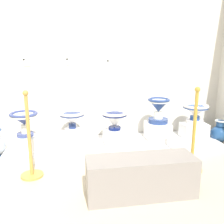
# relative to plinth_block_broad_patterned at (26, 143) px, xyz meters

# --- Properties ---
(ground_plane) EXTENTS (5.75, 5.68, 0.02)m
(ground_plane) POSITION_rel_plinth_block_broad_patterned_xyz_m (1.28, -1.56, -0.20)
(ground_plane) COLOR beige
(wall_back) EXTENTS (3.95, 0.06, 3.30)m
(wall_back) POSITION_rel_plinth_block_broad_patterned_xyz_m (1.28, 0.51, 1.46)
(wall_back) COLOR silver
(wall_back) RESTS_ON ground_plane
(display_platform) EXTENTS (3.14, 0.77, 0.09)m
(display_platform) POSITION_rel_plinth_block_broad_patterned_xyz_m (1.28, 0.08, -0.14)
(display_platform) COLOR white
(display_platform) RESTS_ON ground_plane
(plinth_block_broad_patterned) EXTENTS (0.37, 0.34, 0.20)m
(plinth_block_broad_patterned) POSITION_rel_plinth_block_broad_patterned_xyz_m (0.00, 0.00, 0.00)
(plinth_block_broad_patterned) COLOR white
(plinth_block_broad_patterned) RESTS_ON display_platform
(antique_toilet_broad_patterned) EXTENTS (0.37, 0.37, 0.33)m
(antique_toilet_broad_patterned) POSITION_rel_plinth_block_broad_patterned_xyz_m (0.00, 0.00, 0.34)
(antique_toilet_broad_patterned) COLOR #3B4987
(antique_toilet_broad_patterned) RESTS_ON plinth_block_broad_patterned
(plinth_block_tall_cobalt) EXTENTS (0.38, 0.32, 0.18)m
(plinth_block_tall_cobalt) POSITION_rel_plinth_block_broad_patterned_xyz_m (0.64, 0.12, -0.01)
(plinth_block_tall_cobalt) COLOR white
(plinth_block_tall_cobalt) RESTS_ON display_platform
(antique_toilet_tall_cobalt) EXTENTS (0.37, 0.37, 0.31)m
(antique_toilet_tall_cobalt) POSITION_rel_plinth_block_broad_patterned_xyz_m (0.64, 0.12, 0.29)
(antique_toilet_tall_cobalt) COLOR white
(antique_toilet_tall_cobalt) RESTS_ON plinth_block_tall_cobalt
(plinth_block_central_ornate) EXTENTS (0.31, 0.37, 0.17)m
(plinth_block_central_ornate) POSITION_rel_plinth_block_broad_patterned_xyz_m (1.25, 0.01, -0.01)
(plinth_block_central_ornate) COLOR white
(plinth_block_central_ornate) RESTS_ON display_platform
(antique_toilet_central_ornate) EXTENTS (0.37, 0.37, 0.32)m
(antique_toilet_central_ornate) POSITION_rel_plinth_block_broad_patterned_xyz_m (1.25, 0.01, 0.27)
(antique_toilet_central_ornate) COLOR white
(antique_toilet_central_ornate) RESTS_ON plinth_block_central_ornate
(plinth_block_pale_glazed) EXTENTS (0.32, 0.38, 0.28)m
(plinth_block_pale_glazed) POSITION_rel_plinth_block_broad_patterned_xyz_m (1.93, 0.06, 0.04)
(plinth_block_pale_glazed) COLOR white
(plinth_block_pale_glazed) RESTS_ON display_platform
(antique_toilet_pale_glazed) EXTENTS (0.33, 0.33, 0.37)m
(antique_toilet_pale_glazed) POSITION_rel_plinth_block_broad_patterned_xyz_m (1.93, 0.06, 0.41)
(antique_toilet_pale_glazed) COLOR navy
(antique_toilet_pale_glazed) RESTS_ON plinth_block_pale_glazed
(plinth_block_rightmost) EXTENTS (0.39, 0.28, 0.23)m
(plinth_block_rightmost) POSITION_rel_plinth_block_broad_patterned_xyz_m (2.55, 0.08, 0.02)
(plinth_block_rightmost) COLOR white
(plinth_block_rightmost) RESTS_ON display_platform
(antique_toilet_rightmost) EXTENTS (0.39, 0.39, 0.30)m
(antique_toilet_rightmost) POSITION_rel_plinth_block_broad_patterned_xyz_m (2.55, 0.08, 0.34)
(antique_toilet_rightmost) COLOR white
(antique_toilet_rightmost) RESTS_ON plinth_block_rightmost
(info_placard_first) EXTENTS (0.12, 0.01, 0.12)m
(info_placard_first) POSITION_rel_plinth_block_broad_patterned_xyz_m (0.01, 0.48, 1.09)
(info_placard_first) COLOR white
(info_placard_second) EXTENTS (0.10, 0.01, 0.12)m
(info_placard_second) POSITION_rel_plinth_block_broad_patterned_xyz_m (0.63, 0.48, 1.09)
(info_placard_second) COLOR white
(info_placard_third) EXTENTS (0.11, 0.01, 0.15)m
(info_placard_third) POSITION_rel_plinth_block_broad_patterned_xyz_m (1.26, 0.48, 1.06)
(info_placard_third) COLOR white
(decorative_vase_companion) EXTENTS (0.28, 0.28, 0.38)m
(decorative_vase_companion) POSITION_rel_plinth_block_broad_patterned_xyz_m (2.96, 0.01, -0.02)
(decorative_vase_companion) COLOR white
(decorative_vase_companion) RESTS_ON ground_plane
(stanchion_post_near_left) EXTENTS (0.26, 0.26, 1.01)m
(stanchion_post_near_left) POSITION_rel_plinth_block_broad_patterned_xyz_m (0.16, -0.63, 0.11)
(stanchion_post_near_left) COLOR #BE9643
(stanchion_post_near_left) RESTS_ON ground_plane
(stanchion_post_near_right) EXTENTS (0.26, 0.26, 1.03)m
(stanchion_post_near_right) POSITION_rel_plinth_block_broad_patterned_xyz_m (2.06, -0.81, 0.11)
(stanchion_post_near_right) COLOR gold
(stanchion_post_near_right) RESTS_ON ground_plane
(museum_bench) EXTENTS (1.08, 0.36, 0.40)m
(museum_bench) POSITION_rel_plinth_block_broad_patterned_xyz_m (1.30, -1.21, 0.01)
(museum_bench) COLOR gray
(museum_bench) RESTS_ON ground_plane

